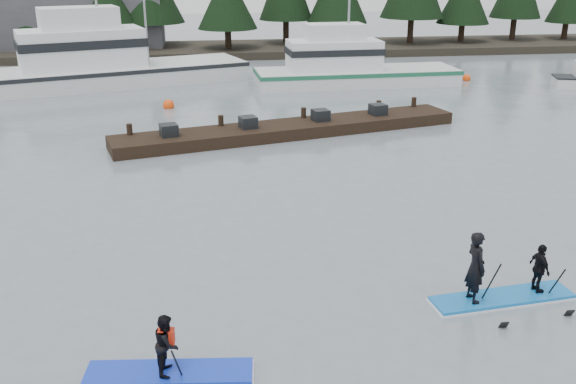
{
  "coord_description": "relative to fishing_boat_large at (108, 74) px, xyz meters",
  "views": [
    {
      "loc": [
        -2.53,
        -11.55,
        7.7
      ],
      "look_at": [
        0.0,
        6.0,
        1.1
      ],
      "focal_mm": 40.0,
      "sensor_mm": 36.0,
      "label": 1
    }
  ],
  "objects": [
    {
      "name": "ground",
      "position": [
        7.91,
        -29.54,
        -0.69
      ],
      "size": [
        160.0,
        160.0,
        0.0
      ],
      "primitive_type": "plane",
      "color": "slate",
      "rests_on": "ground"
    },
    {
      "name": "far_shore",
      "position": [
        7.91,
        12.46,
        -0.39
      ],
      "size": [
        70.0,
        8.0,
        0.6
      ],
      "primitive_type": "cube",
      "color": "#2D281E",
      "rests_on": "ground"
    },
    {
      "name": "treeline",
      "position": [
        7.91,
        12.46,
        -0.69
      ],
      "size": [
        60.0,
        4.0,
        8.0
      ],
      "primitive_type": null,
      "color": "black",
      "rests_on": "ground"
    },
    {
      "name": "waterfront_building",
      "position": [
        -6.09,
        14.46,
        1.81
      ],
      "size": [
        18.0,
        6.0,
        5.0
      ],
      "primitive_type": "cube",
      "color": "#4C4C51",
      "rests_on": "ground"
    },
    {
      "name": "fishing_boat_large",
      "position": [
        0.0,
        0.0,
        0.0
      ],
      "size": [
        16.59,
        9.08,
        9.22
      ],
      "rotation": [
        0.0,
        0.0,
        0.31
      ],
      "color": "silver",
      "rests_on": "ground"
    },
    {
      "name": "fishing_boat_medium",
      "position": [
        14.97,
        -2.1,
        -0.16
      ],
      "size": [
        12.58,
        3.95,
        7.7
      ],
      "rotation": [
        0.0,
        0.0,
        0.03
      ],
      "color": "silver",
      "rests_on": "ground"
    },
    {
      "name": "floating_dock",
      "position": [
        9.49,
        -13.29,
        -0.42
      ],
      "size": [
        16.03,
        5.95,
        0.53
      ],
      "primitive_type": "cube",
      "rotation": [
        0.0,
        0.0,
        0.25
      ],
      "color": "black",
      "rests_on": "ground"
    },
    {
      "name": "buoy_b",
      "position": [
        3.87,
        -7.03,
        -0.69
      ],
      "size": [
        0.59,
        0.59,
        0.59
      ],
      "primitive_type": "sphere",
      "color": "#FF490C",
      "rests_on": "ground"
    },
    {
      "name": "buoy_c",
      "position": [
        22.72,
        -1.77,
        -0.69
      ],
      "size": [
        0.52,
        0.52,
        0.52
      ],
      "primitive_type": "sphere",
      "color": "#FF490C",
      "rests_on": "ground"
    },
    {
      "name": "paddleboard_solo",
      "position": [
        4.58,
        -30.44,
        -0.26
      ],
      "size": [
        3.29,
        1.24,
        1.82
      ],
      "rotation": [
        0.0,
        0.0,
        -0.11
      ],
      "color": "#1535CD",
      "rests_on": "ground"
    },
    {
      "name": "paddleboard_duo",
      "position": [
        12.19,
        -28.63,
        -0.07
      ],
      "size": [
        3.5,
        1.34,
        2.32
      ],
      "rotation": [
        0.0,
        0.0,
        0.1
      ],
      "color": "#136BBA",
      "rests_on": "ground"
    }
  ]
}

